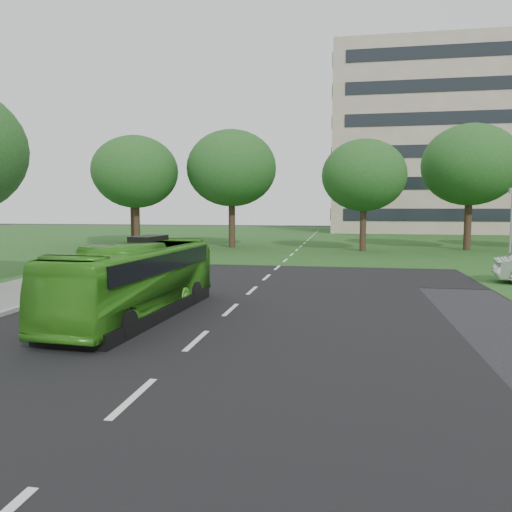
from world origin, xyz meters
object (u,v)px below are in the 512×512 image
at_px(tree_park_a, 136,172).
at_px(tree_park_f, 133,171).
at_px(office_building, 476,143).
at_px(tree_park_b, 232,168).
at_px(tree_park_d, 470,165).
at_px(camera_pole, 512,215).
at_px(bus, 138,280).
at_px(tree_park_c, 364,175).

relative_size(tree_park_a, tree_park_f, 0.94).
bearing_deg(office_building, tree_park_b, -129.03).
distance_m(office_building, tree_park_b, 44.44).
height_order(tree_park_d, camera_pole, tree_park_d).
bearing_deg(tree_park_d, camera_pole, -89.67).
relative_size(office_building, bus, 4.69).
bearing_deg(tree_park_f, tree_park_d, -2.49).
bearing_deg(tree_park_f, tree_park_a, -63.21).
xyz_separation_m(tree_park_c, tree_park_f, (-20.92, 3.69, 0.85)).
xyz_separation_m(tree_park_b, bus, (3.09, -27.21, -5.59)).
bearing_deg(tree_park_b, office_building, 50.97).
relative_size(office_building, tree_park_f, 4.00).
height_order(office_building, tree_park_d, office_building).
height_order(tree_park_a, tree_park_f, tree_park_f).
xyz_separation_m(tree_park_a, tree_park_c, (18.82, 0.47, -0.46)).
relative_size(tree_park_f, bus, 1.17).
xyz_separation_m(tree_park_b, tree_park_c, (11.03, -1.66, -0.82)).
height_order(tree_park_b, tree_park_c, tree_park_b).
distance_m(office_building, bus, 67.16).
relative_size(tree_park_c, camera_pole, 1.89).
xyz_separation_m(office_building, tree_park_f, (-37.64, -32.20, -5.68)).
distance_m(tree_park_a, tree_park_b, 8.09).
relative_size(tree_park_d, tree_park_f, 1.01).
xyz_separation_m(office_building, camera_pole, (-8.27, -44.00, -9.50)).
xyz_separation_m(tree_park_b, tree_park_d, (19.42, 0.76, 0.08)).
bearing_deg(tree_park_d, tree_park_f, 177.51).
relative_size(tree_park_b, tree_park_c, 1.14).
bearing_deg(bus, tree_park_f, 117.43).
distance_m(tree_park_c, bus, 27.17).
bearing_deg(bus, camera_pole, 50.26).
relative_size(tree_park_a, tree_park_c, 1.08).
xyz_separation_m(tree_park_b, tree_park_f, (-9.89, 2.03, 0.04)).
xyz_separation_m(tree_park_f, bus, (12.99, -29.24, -5.62)).
height_order(tree_park_b, tree_park_d, tree_park_d).
bearing_deg(camera_pole, tree_park_b, 171.71).
distance_m(office_building, tree_park_d, 34.96).
xyz_separation_m(office_building, tree_park_b, (-27.75, -34.23, -5.72)).
bearing_deg(tree_park_a, tree_park_d, 6.06).
relative_size(tree_park_b, bus, 1.18).
relative_size(tree_park_b, tree_park_d, 0.99).
relative_size(bus, camera_pole, 1.84).
bearing_deg(bus, tree_park_d, 63.20).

